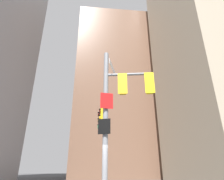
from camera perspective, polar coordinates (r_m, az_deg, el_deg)
name	(u,v)px	position (r m, az deg, el deg)	size (l,w,h in m)	color
building_tower_right	(211,21)	(32.39, 27.63, 17.86)	(13.81, 13.81, 42.26)	tan
building_mid_block	(113,94)	(39.85, 0.37, -1.21)	(14.83, 14.83, 31.94)	brown
signal_pole_assembly	(113,110)	(9.72, 0.31, -5.98)	(2.82, 2.59, 7.46)	gray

